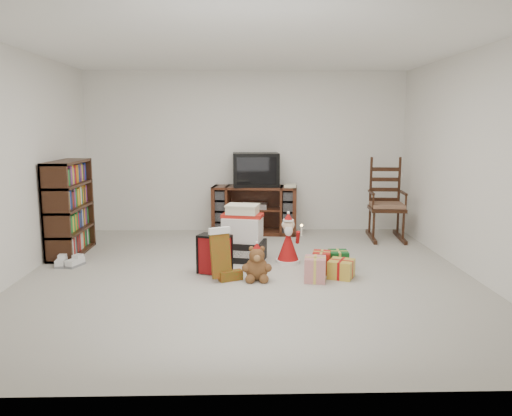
{
  "coord_description": "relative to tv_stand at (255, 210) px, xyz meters",
  "views": [
    {
      "loc": [
        -0.04,
        -5.4,
        1.67
      ],
      "look_at": [
        0.11,
        0.6,
        0.67
      ],
      "focal_mm": 35.0,
      "sensor_mm": 36.0,
      "label": 1
    }
  ],
  "objects": [
    {
      "name": "tv_stand",
      "position": [
        0.0,
        0.0,
        0.0
      ],
      "size": [
        1.34,
        0.61,
        0.74
      ],
      "rotation": [
        0.0,
        0.0,
        -0.11
      ],
      "color": "#462414",
      "rests_on": "floor"
    },
    {
      "name": "bookshelf",
      "position": [
        -2.43,
        -1.2,
        0.22
      ],
      "size": [
        0.33,
        1.0,
        1.22
      ],
      "color": "black",
      "rests_on": "floor"
    },
    {
      "name": "mrs_claus_figurine",
      "position": [
        -0.29,
        -1.29,
        -0.14
      ],
      "size": [
        0.29,
        0.27,
        0.59
      ],
      "color": "#9E1111",
      "rests_on": "floor"
    },
    {
      "name": "room",
      "position": [
        -0.13,
        -2.24,
        0.88
      ],
      "size": [
        5.01,
        5.01,
        2.51
      ],
      "color": "beige",
      "rests_on": "ground"
    },
    {
      "name": "stocking",
      "position": [
        -0.42,
        -2.41,
        -0.07
      ],
      "size": [
        0.3,
        0.22,
        0.6
      ],
      "primitive_type": null,
      "rotation": [
        0.0,
        0.0,
        0.43
      ],
      "color": "#0B6517",
      "rests_on": "floor"
    },
    {
      "name": "gift_cluster",
      "position": [
        0.81,
        -2.24,
        -0.25
      ],
      "size": [
        0.51,
        0.78,
        0.24
      ],
      "color": "#B41E14",
      "rests_on": "floor"
    },
    {
      "name": "crt_television",
      "position": [
        0.02,
        0.02,
        0.62
      ],
      "size": [
        0.71,
        0.52,
        0.51
      ],
      "rotation": [
        0.0,
        0.0,
        0.03
      ],
      "color": "black",
      "rests_on": "tv_stand"
    },
    {
      "name": "teddy_bear",
      "position": [
        -0.03,
        -2.4,
        -0.21
      ],
      "size": [
        0.25,
        0.22,
        0.37
      ],
      "color": "brown",
      "rests_on": "floor"
    },
    {
      "name": "santa_figurine",
      "position": [
        0.37,
        -1.71,
        -0.13
      ],
      "size": [
        0.3,
        0.29,
        0.62
      ],
      "color": "#9E1111",
      "rests_on": "floor"
    },
    {
      "name": "sneaker_pair",
      "position": [
        -2.28,
        -1.79,
        -0.32
      ],
      "size": [
        0.33,
        0.28,
        0.09
      ],
      "rotation": [
        0.0,
        0.0,
        -0.08
      ],
      "color": "white",
      "rests_on": "floor"
    },
    {
      "name": "gift_pile",
      "position": [
        -0.19,
        -1.57,
        -0.07
      ],
      "size": [
        0.62,
        0.51,
        0.69
      ],
      "rotation": [
        0.0,
        0.0,
        -0.22
      ],
      "color": "black",
      "rests_on": "floor"
    },
    {
      "name": "rocking_chair",
      "position": [
        1.94,
        -0.38,
        0.05
      ],
      "size": [
        0.58,
        0.87,
        1.25
      ],
      "rotation": [
        0.0,
        0.0,
        -0.1
      ],
      "color": "black",
      "rests_on": "floor"
    },
    {
      "name": "red_suitcase",
      "position": [
        -0.5,
        -2.15,
        -0.14
      ],
      "size": [
        0.39,
        0.3,
        0.53
      ],
      "rotation": [
        0.0,
        0.0,
        -0.4
      ],
      "color": "maroon",
      "rests_on": "floor"
    }
  ]
}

